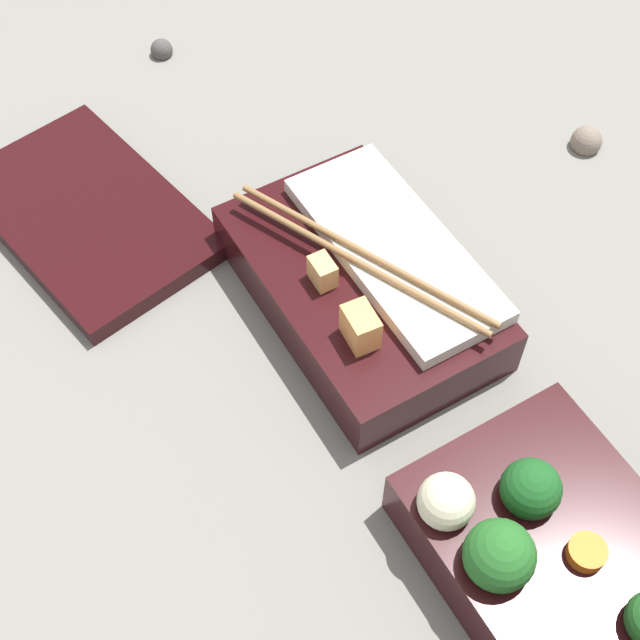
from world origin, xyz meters
The scene contains 6 objects.
ground_plane centered at (0.00, 0.00, 0.00)m, with size 3.00×3.00×0.00m, color slate.
bento_tray_vegetable centered at (-0.14, 0.00, 0.03)m, with size 0.22×0.14×0.08m.
bento_tray_rice centered at (0.12, -0.01, 0.03)m, with size 0.22×0.14×0.07m.
bento_lid centered at (0.30, 0.14, 0.01)m, with size 0.21×0.13×0.02m, color black.
pebble_0 centered at (0.16, -0.27, 0.01)m, with size 0.03×0.03×0.03m, color #7A6B5B.
pebble_2 centered at (0.47, 0.00, 0.01)m, with size 0.02×0.02×0.02m, color #474442.
Camera 1 is at (-0.22, 0.22, 0.55)m, focal length 50.00 mm.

